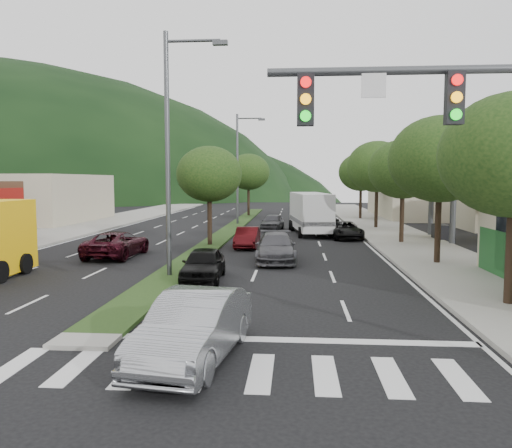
# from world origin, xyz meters

# --- Properties ---
(ground) EXTENTS (160.00, 160.00, 0.00)m
(ground) POSITION_xyz_m (0.00, 0.00, 0.00)
(ground) COLOR black
(ground) RESTS_ON ground
(sidewalk_right) EXTENTS (5.00, 90.00, 0.15)m
(sidewalk_right) POSITION_xyz_m (12.50, 25.00, 0.07)
(sidewalk_right) COLOR gray
(sidewalk_right) RESTS_ON ground
(sidewalk_left) EXTENTS (6.00, 90.00, 0.15)m
(sidewalk_left) POSITION_xyz_m (-13.00, 25.00, 0.07)
(sidewalk_left) COLOR gray
(sidewalk_left) RESTS_ON ground
(median) EXTENTS (1.60, 56.00, 0.12)m
(median) POSITION_xyz_m (0.00, 28.00, 0.06)
(median) COLOR #203B15
(median) RESTS_ON ground
(crosswalk) EXTENTS (19.00, 2.20, 0.01)m
(crosswalk) POSITION_xyz_m (0.00, -2.00, 0.01)
(crosswalk) COLOR silver
(crosswalk) RESTS_ON ground
(traffic_signal) EXTENTS (6.12, 0.40, 7.00)m
(traffic_signal) POSITION_xyz_m (9.03, -1.54, 4.65)
(traffic_signal) COLOR #47494C
(traffic_signal) RESTS_ON ground
(gas_canopy) EXTENTS (12.20, 8.20, 5.25)m
(gas_canopy) POSITION_xyz_m (19.00, 22.00, 4.65)
(gas_canopy) COLOR silver
(gas_canopy) RESTS_ON ground
(bldg_left_far) EXTENTS (9.00, 14.00, 4.60)m
(bldg_left_far) POSITION_xyz_m (-19.00, 34.00, 2.30)
(bldg_left_far) COLOR #C2B59A
(bldg_left_far) RESTS_ON ground
(bldg_right_far) EXTENTS (10.00, 16.00, 5.20)m
(bldg_right_far) POSITION_xyz_m (19.50, 44.00, 2.60)
(bldg_right_far) COLOR #C2B59A
(bldg_right_far) RESTS_ON ground
(tree_r_b) EXTENTS (4.80, 4.80, 6.94)m
(tree_r_b) POSITION_xyz_m (12.00, 12.00, 5.04)
(tree_r_b) COLOR black
(tree_r_b) RESTS_ON sidewalk_right
(tree_r_c) EXTENTS (4.40, 4.40, 6.48)m
(tree_r_c) POSITION_xyz_m (12.00, 20.00, 4.75)
(tree_r_c) COLOR black
(tree_r_c) RESTS_ON sidewalk_right
(tree_r_d) EXTENTS (5.00, 5.00, 7.17)m
(tree_r_d) POSITION_xyz_m (12.00, 30.00, 5.18)
(tree_r_d) COLOR black
(tree_r_d) RESTS_ON sidewalk_right
(tree_r_e) EXTENTS (4.60, 4.60, 6.71)m
(tree_r_e) POSITION_xyz_m (12.00, 40.00, 4.89)
(tree_r_e) COLOR black
(tree_r_e) RESTS_ON sidewalk_right
(tree_med_near) EXTENTS (4.00, 4.00, 6.02)m
(tree_med_near) POSITION_xyz_m (0.00, 18.00, 4.43)
(tree_med_near) COLOR black
(tree_med_near) RESTS_ON median
(tree_med_far) EXTENTS (4.80, 4.80, 6.94)m
(tree_med_far) POSITION_xyz_m (0.00, 44.00, 5.01)
(tree_med_far) COLOR black
(tree_med_far) RESTS_ON median
(streetlight_near) EXTENTS (2.60, 0.25, 10.00)m
(streetlight_near) POSITION_xyz_m (0.21, 8.00, 5.58)
(streetlight_near) COLOR #47494C
(streetlight_near) RESTS_ON ground
(streetlight_mid) EXTENTS (2.60, 0.25, 10.00)m
(streetlight_mid) POSITION_xyz_m (0.21, 33.00, 5.58)
(streetlight_mid) COLOR #47494C
(streetlight_mid) RESTS_ON ground
(sedan_silver) EXTENTS (2.24, 4.80, 1.52)m
(sedan_silver) POSITION_xyz_m (2.96, -1.36, 0.76)
(sedan_silver) COLOR #989A9F
(sedan_silver) RESTS_ON ground
(suv_maroon) EXTENTS (2.47, 5.01, 1.37)m
(suv_maroon) POSITION_xyz_m (-4.20, 13.43, 0.68)
(suv_maroon) COLOR #330B14
(suv_maroon) RESTS_ON ground
(car_queue_a) EXTENTS (1.70, 3.92, 1.32)m
(car_queue_a) POSITION_xyz_m (1.52, 7.58, 0.66)
(car_queue_a) COLOR black
(car_queue_a) RESTS_ON ground
(car_queue_b) EXTENTS (2.17, 4.90, 1.40)m
(car_queue_b) POSITION_xyz_m (4.27, 12.58, 0.70)
(car_queue_b) COLOR #4E4D52
(car_queue_b) RESTS_ON ground
(car_queue_c) EXTENTS (1.33, 3.74, 1.23)m
(car_queue_c) POSITION_xyz_m (2.36, 17.58, 0.61)
(car_queue_c) COLOR #450B0E
(car_queue_c) RESTS_ON ground
(car_queue_d) EXTENTS (2.34, 4.48, 1.20)m
(car_queue_d) POSITION_xyz_m (8.74, 22.58, 0.60)
(car_queue_d) COLOR black
(car_queue_d) RESTS_ON ground
(car_queue_e) EXTENTS (2.03, 4.04, 1.32)m
(car_queue_e) POSITION_xyz_m (3.41, 28.33, 0.66)
(car_queue_e) COLOR #444549
(car_queue_e) RESTS_ON ground
(car_queue_f) EXTENTS (2.13, 4.26, 1.19)m
(car_queue_f) POSITION_xyz_m (8.14, 33.33, 0.59)
(car_queue_f) COLOR black
(car_queue_f) RESTS_ON ground
(motorhome) EXTENTS (3.36, 8.27, 3.09)m
(motorhome) POSITION_xyz_m (6.39, 25.81, 1.64)
(motorhome) COLOR #BCBCBC
(motorhome) RESTS_ON ground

